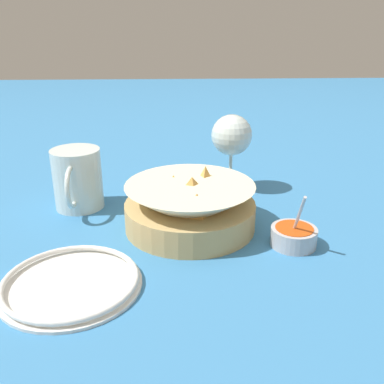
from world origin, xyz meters
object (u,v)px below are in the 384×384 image
Objects in this scene: sauce_cup at (294,236)px; beer_mug at (78,181)px; food_basket at (193,207)px; wine_glass at (232,137)px; side_plate at (71,282)px.

sauce_cup is 0.74× the size of beer_mug.
food_basket is 2.24× the size of sauce_cup.
food_basket is 1.41× the size of wine_glass.
sauce_cup reaches higher than side_plate.
sauce_cup is 0.35m from side_plate.
beer_mug reaches higher than sauce_cup.
wine_glass is at bearing 153.87° from food_basket.
side_plate is at bearing -44.74° from food_basket.
sauce_cup is at bearing 65.79° from beer_mug.
beer_mug reaches higher than food_basket.
wine_glass reaches higher than side_plate.
sauce_cup is at bearing 15.58° from wine_glass.
beer_mug is (-0.10, -0.22, 0.02)m from food_basket.
sauce_cup is 0.28m from wine_glass.
wine_glass is at bearing 105.72° from beer_mug.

